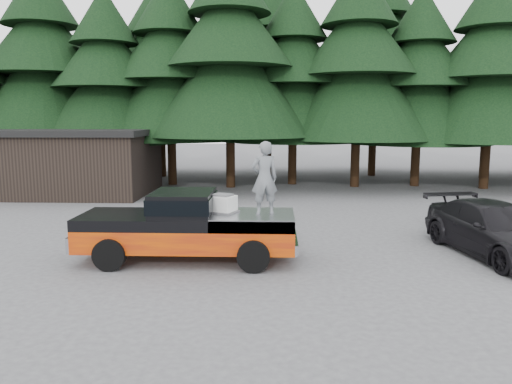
{
  "coord_description": "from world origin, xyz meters",
  "views": [
    {
      "loc": [
        1.48,
        -13.22,
        3.92
      ],
      "look_at": [
        0.97,
        0.0,
        1.92
      ],
      "focal_mm": 35.0,
      "sensor_mm": 36.0,
      "label": 1
    }
  ],
  "objects_px": {
    "man_on_bed": "(264,178)",
    "parked_car": "(496,230)",
    "pickup_truck": "(188,237)",
    "air_compressor": "(222,205)",
    "utility_building": "(71,161)"
  },
  "relations": [
    {
      "from": "pickup_truck",
      "to": "air_compressor",
      "type": "distance_m",
      "value": 1.31
    },
    {
      "from": "pickup_truck",
      "to": "man_on_bed",
      "type": "relative_size",
      "value": 3.06
    },
    {
      "from": "man_on_bed",
      "to": "parked_car",
      "type": "relative_size",
      "value": 0.38
    },
    {
      "from": "pickup_truck",
      "to": "man_on_bed",
      "type": "xyz_separation_m",
      "value": [
        2.1,
        -0.09,
        1.64
      ]
    },
    {
      "from": "pickup_truck",
      "to": "air_compressor",
      "type": "height_order",
      "value": "air_compressor"
    },
    {
      "from": "pickup_truck",
      "to": "utility_building",
      "type": "bearing_deg",
      "value": 124.01
    },
    {
      "from": "air_compressor",
      "to": "pickup_truck",
      "type": "bearing_deg",
      "value": -151.91
    },
    {
      "from": "air_compressor",
      "to": "parked_car",
      "type": "xyz_separation_m",
      "value": [
        7.68,
        0.75,
        -0.8
      ]
    },
    {
      "from": "man_on_bed",
      "to": "parked_car",
      "type": "height_order",
      "value": "man_on_bed"
    },
    {
      "from": "man_on_bed",
      "to": "air_compressor",
      "type": "bearing_deg",
      "value": -21.89
    },
    {
      "from": "man_on_bed",
      "to": "pickup_truck",
      "type": "bearing_deg",
      "value": -16.52
    },
    {
      "from": "pickup_truck",
      "to": "parked_car",
      "type": "bearing_deg",
      "value": 5.41
    },
    {
      "from": "pickup_truck",
      "to": "air_compressor",
      "type": "xyz_separation_m",
      "value": [
        0.96,
        0.07,
        0.89
      ]
    },
    {
      "from": "man_on_bed",
      "to": "utility_building",
      "type": "relative_size",
      "value": 0.23
    },
    {
      "from": "man_on_bed",
      "to": "parked_car",
      "type": "bearing_deg",
      "value": 173.95
    }
  ]
}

